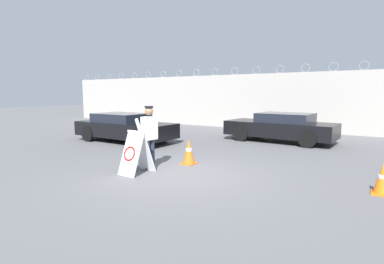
{
  "coord_description": "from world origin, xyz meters",
  "views": [
    {
      "loc": [
        4.35,
        -6.39,
        2.14
      ],
      "look_at": [
        -0.31,
        1.01,
        1.02
      ],
      "focal_mm": 28.0,
      "sensor_mm": 36.0,
      "label": 1
    }
  ],
  "objects_px": {
    "barricade_sign": "(135,153)",
    "security_guard": "(149,134)",
    "parked_car_rear_sedan": "(281,127)",
    "traffic_cone_near": "(189,152)",
    "traffic_cone_mid": "(383,179)",
    "parked_car_front_coupe": "(124,127)"
  },
  "relations": [
    {
      "from": "barricade_sign",
      "to": "traffic_cone_near",
      "type": "height_order",
      "value": "barricade_sign"
    },
    {
      "from": "barricade_sign",
      "to": "traffic_cone_mid",
      "type": "distance_m",
      "value": 5.83
    },
    {
      "from": "parked_car_front_coupe",
      "to": "parked_car_rear_sedan",
      "type": "bearing_deg",
      "value": 33.03
    },
    {
      "from": "security_guard",
      "to": "parked_car_rear_sedan",
      "type": "distance_m",
      "value": 7.13
    },
    {
      "from": "security_guard",
      "to": "parked_car_rear_sedan",
      "type": "relative_size",
      "value": 0.37
    },
    {
      "from": "traffic_cone_near",
      "to": "parked_car_rear_sedan",
      "type": "height_order",
      "value": "parked_car_rear_sedan"
    },
    {
      "from": "traffic_cone_near",
      "to": "parked_car_front_coupe",
      "type": "bearing_deg",
      "value": 156.56
    },
    {
      "from": "traffic_cone_near",
      "to": "parked_car_rear_sedan",
      "type": "distance_m",
      "value": 5.9
    },
    {
      "from": "parked_car_front_coupe",
      "to": "security_guard",
      "type": "bearing_deg",
      "value": -36.5
    },
    {
      "from": "traffic_cone_near",
      "to": "security_guard",
      "type": "bearing_deg",
      "value": -118.0
    },
    {
      "from": "security_guard",
      "to": "traffic_cone_near",
      "type": "distance_m",
      "value": 1.43
    },
    {
      "from": "barricade_sign",
      "to": "parked_car_front_coupe",
      "type": "distance_m",
      "value": 5.64
    },
    {
      "from": "barricade_sign",
      "to": "traffic_cone_mid",
      "type": "height_order",
      "value": "barricade_sign"
    },
    {
      "from": "barricade_sign",
      "to": "parked_car_rear_sedan",
      "type": "xyz_separation_m",
      "value": [
        1.76,
        7.5,
        0.09
      ]
    },
    {
      "from": "security_guard",
      "to": "parked_car_front_coupe",
      "type": "bearing_deg",
      "value": -119.19
    },
    {
      "from": "barricade_sign",
      "to": "security_guard",
      "type": "bearing_deg",
      "value": 94.4
    },
    {
      "from": "barricade_sign",
      "to": "traffic_cone_mid",
      "type": "relative_size",
      "value": 1.72
    },
    {
      "from": "traffic_cone_near",
      "to": "parked_car_front_coupe",
      "type": "distance_m",
      "value": 5.2
    },
    {
      "from": "barricade_sign",
      "to": "security_guard",
      "type": "distance_m",
      "value": 0.73
    },
    {
      "from": "security_guard",
      "to": "parked_car_rear_sedan",
      "type": "bearing_deg",
      "value": 173.97
    },
    {
      "from": "security_guard",
      "to": "parked_car_rear_sedan",
      "type": "height_order",
      "value": "security_guard"
    },
    {
      "from": "traffic_cone_near",
      "to": "traffic_cone_mid",
      "type": "distance_m",
      "value": 5.02
    }
  ]
}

